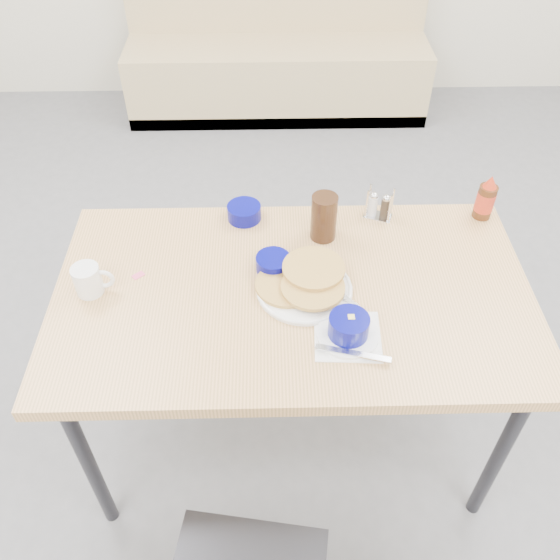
{
  "coord_description": "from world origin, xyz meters",
  "views": [
    {
      "loc": [
        -0.07,
        -0.96,
        2.0
      ],
      "look_at": [
        -0.04,
        0.23,
        0.82
      ],
      "focal_mm": 38.0,
      "sensor_mm": 36.0,
      "label": 1
    }
  ],
  "objects_px": {
    "booth_bench": "(277,54)",
    "creamer_bowl": "(244,212)",
    "condiment_caddy": "(379,207)",
    "dining_table": "(293,305)",
    "grits_setting": "(348,329)",
    "coffee_mug": "(89,280)",
    "amber_tumbler": "(324,217)",
    "pancake_plate": "(305,284)",
    "syrup_bottle": "(486,199)",
    "butter_bowl": "(273,263)"
  },
  "relations": [
    {
      "from": "pancake_plate",
      "to": "amber_tumbler",
      "type": "height_order",
      "value": "amber_tumbler"
    },
    {
      "from": "coffee_mug",
      "to": "creamer_bowl",
      "type": "bearing_deg",
      "value": 36.97
    },
    {
      "from": "creamer_bowl",
      "to": "syrup_bottle",
      "type": "height_order",
      "value": "syrup_bottle"
    },
    {
      "from": "booth_bench",
      "to": "condiment_caddy",
      "type": "xyz_separation_m",
      "value": [
        0.3,
        -2.19,
        0.45
      ]
    },
    {
      "from": "pancake_plate",
      "to": "condiment_caddy",
      "type": "bearing_deg",
      "value": 51.91
    },
    {
      "from": "grits_setting",
      "to": "condiment_caddy",
      "type": "distance_m",
      "value": 0.54
    },
    {
      "from": "booth_bench",
      "to": "pancake_plate",
      "type": "relative_size",
      "value": 6.43
    },
    {
      "from": "coffee_mug",
      "to": "grits_setting",
      "type": "distance_m",
      "value": 0.75
    },
    {
      "from": "dining_table",
      "to": "creamer_bowl",
      "type": "xyz_separation_m",
      "value": [
        -0.15,
        0.34,
        0.09
      ]
    },
    {
      "from": "booth_bench",
      "to": "creamer_bowl",
      "type": "xyz_separation_m",
      "value": [
        -0.15,
        -2.19,
        0.43
      ]
    },
    {
      "from": "grits_setting",
      "to": "condiment_caddy",
      "type": "relative_size",
      "value": 1.84
    },
    {
      "from": "pancake_plate",
      "to": "grits_setting",
      "type": "xyz_separation_m",
      "value": [
        0.11,
        -0.18,
        0.01
      ]
    },
    {
      "from": "booth_bench",
      "to": "dining_table",
      "type": "bearing_deg",
      "value": -90.0
    },
    {
      "from": "grits_setting",
      "to": "syrup_bottle",
      "type": "height_order",
      "value": "syrup_bottle"
    },
    {
      "from": "grits_setting",
      "to": "creamer_bowl",
      "type": "distance_m",
      "value": 0.59
    },
    {
      "from": "booth_bench",
      "to": "pancake_plate",
      "type": "xyz_separation_m",
      "value": [
        0.03,
        -2.53,
        0.43
      ]
    },
    {
      "from": "dining_table",
      "to": "condiment_caddy",
      "type": "height_order",
      "value": "condiment_caddy"
    },
    {
      "from": "coffee_mug",
      "to": "grits_setting",
      "type": "bearing_deg",
      "value": -14.64
    },
    {
      "from": "creamer_bowl",
      "to": "syrup_bottle",
      "type": "xyz_separation_m",
      "value": [
        0.79,
        -0.01,
        0.04
      ]
    },
    {
      "from": "booth_bench",
      "to": "syrup_bottle",
      "type": "bearing_deg",
      "value": -73.78
    },
    {
      "from": "booth_bench",
      "to": "pancake_plate",
      "type": "distance_m",
      "value": 2.57
    },
    {
      "from": "coffee_mug",
      "to": "amber_tumbler",
      "type": "height_order",
      "value": "amber_tumbler"
    },
    {
      "from": "grits_setting",
      "to": "amber_tumbler",
      "type": "bearing_deg",
      "value": 94.97
    },
    {
      "from": "butter_bowl",
      "to": "creamer_bowl",
      "type": "bearing_deg",
      "value": 110.44
    },
    {
      "from": "condiment_caddy",
      "to": "butter_bowl",
      "type": "bearing_deg",
      "value": -123.96
    },
    {
      "from": "dining_table",
      "to": "condiment_caddy",
      "type": "xyz_separation_m",
      "value": [
        0.3,
        0.34,
        0.1
      ]
    },
    {
      "from": "butter_bowl",
      "to": "syrup_bottle",
      "type": "bearing_deg",
      "value": 19.12
    },
    {
      "from": "grits_setting",
      "to": "syrup_bottle",
      "type": "distance_m",
      "value": 0.72
    },
    {
      "from": "dining_table",
      "to": "syrup_bottle",
      "type": "xyz_separation_m",
      "value": [
        0.64,
        0.33,
        0.13
      ]
    },
    {
      "from": "grits_setting",
      "to": "condiment_caddy",
      "type": "height_order",
      "value": "condiment_caddy"
    },
    {
      "from": "booth_bench",
      "to": "condiment_caddy",
      "type": "relative_size",
      "value": 17.6
    },
    {
      "from": "condiment_caddy",
      "to": "syrup_bottle",
      "type": "height_order",
      "value": "syrup_bottle"
    },
    {
      "from": "creamer_bowl",
      "to": "condiment_caddy",
      "type": "xyz_separation_m",
      "value": [
        0.44,
        0.0,
        0.01
      ]
    },
    {
      "from": "syrup_bottle",
      "to": "pancake_plate",
      "type": "bearing_deg",
      "value": -151.58
    },
    {
      "from": "grits_setting",
      "to": "syrup_bottle",
      "type": "xyz_separation_m",
      "value": [
        0.5,
        0.51,
        0.04
      ]
    },
    {
      "from": "condiment_caddy",
      "to": "syrup_bottle",
      "type": "bearing_deg",
      "value": 19.98
    },
    {
      "from": "coffee_mug",
      "to": "syrup_bottle",
      "type": "height_order",
      "value": "syrup_bottle"
    },
    {
      "from": "condiment_caddy",
      "to": "amber_tumbler",
      "type": "bearing_deg",
      "value": -131.99
    },
    {
      "from": "creamer_bowl",
      "to": "butter_bowl",
      "type": "relative_size",
      "value": 1.07
    },
    {
      "from": "creamer_bowl",
      "to": "amber_tumbler",
      "type": "height_order",
      "value": "amber_tumbler"
    },
    {
      "from": "condiment_caddy",
      "to": "syrup_bottle",
      "type": "xyz_separation_m",
      "value": [
        0.34,
        -0.01,
        0.03
      ]
    },
    {
      "from": "condiment_caddy",
      "to": "dining_table",
      "type": "bearing_deg",
      "value": -110.01
    },
    {
      "from": "booth_bench",
      "to": "amber_tumbler",
      "type": "xyz_separation_m",
      "value": [
        0.1,
        -2.29,
        0.49
      ]
    },
    {
      "from": "grits_setting",
      "to": "creamer_bowl",
      "type": "xyz_separation_m",
      "value": [
        -0.29,
        0.52,
        -0.01
      ]
    },
    {
      "from": "syrup_bottle",
      "to": "grits_setting",
      "type": "bearing_deg",
      "value": -134.22
    },
    {
      "from": "coffee_mug",
      "to": "amber_tumbler",
      "type": "relative_size",
      "value": 0.76
    },
    {
      "from": "booth_bench",
      "to": "coffee_mug",
      "type": "bearing_deg",
      "value": -103.08
    },
    {
      "from": "coffee_mug",
      "to": "condiment_caddy",
      "type": "bearing_deg",
      "value": 20.47
    },
    {
      "from": "creamer_bowl",
      "to": "condiment_caddy",
      "type": "bearing_deg",
      "value": 0.0
    },
    {
      "from": "creamer_bowl",
      "to": "syrup_bottle",
      "type": "distance_m",
      "value": 0.79
    }
  ]
}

